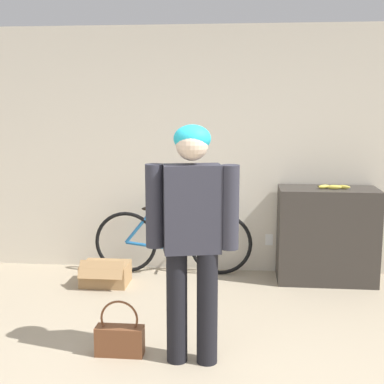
{
  "coord_description": "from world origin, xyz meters",
  "views": [
    {
      "loc": [
        0.26,
        -2.76,
        1.83
      ],
      "look_at": [
        -0.08,
        0.77,
        1.22
      ],
      "focal_mm": 50.0,
      "sensor_mm": 36.0,
      "label": 1
    }
  ],
  "objects_px": {
    "cardboard_box": "(106,274)",
    "handbag": "(120,338)",
    "banana": "(333,187)",
    "person": "(192,227)",
    "bicycle": "(173,241)"
  },
  "relations": [
    {
      "from": "cardboard_box",
      "to": "handbag",
      "type": "bearing_deg",
      "value": -71.66
    },
    {
      "from": "person",
      "to": "banana",
      "type": "relative_size",
      "value": 5.17
    },
    {
      "from": "handbag",
      "to": "person",
      "type": "bearing_deg",
      "value": -4.85
    },
    {
      "from": "bicycle",
      "to": "banana",
      "type": "bearing_deg",
      "value": -6.24
    },
    {
      "from": "bicycle",
      "to": "handbag",
      "type": "distance_m",
      "value": 1.9
    },
    {
      "from": "person",
      "to": "cardboard_box",
      "type": "xyz_separation_m",
      "value": [
        -1.02,
        1.52,
        -0.87
      ]
    },
    {
      "from": "cardboard_box",
      "to": "person",
      "type": "bearing_deg",
      "value": -56.15
    },
    {
      "from": "handbag",
      "to": "cardboard_box",
      "type": "height_order",
      "value": "handbag"
    },
    {
      "from": "banana",
      "to": "handbag",
      "type": "relative_size",
      "value": 0.78
    },
    {
      "from": "person",
      "to": "banana",
      "type": "distance_m",
      "value": 2.19
    },
    {
      "from": "bicycle",
      "to": "cardboard_box",
      "type": "relative_size",
      "value": 3.63
    },
    {
      "from": "handbag",
      "to": "cardboard_box",
      "type": "bearing_deg",
      "value": 108.34
    },
    {
      "from": "banana",
      "to": "cardboard_box",
      "type": "xyz_separation_m",
      "value": [
        -2.26,
        -0.28,
        -0.87
      ]
    },
    {
      "from": "banana",
      "to": "cardboard_box",
      "type": "distance_m",
      "value": 2.44
    },
    {
      "from": "banana",
      "to": "handbag",
      "type": "bearing_deg",
      "value": -135.04
    }
  ]
}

